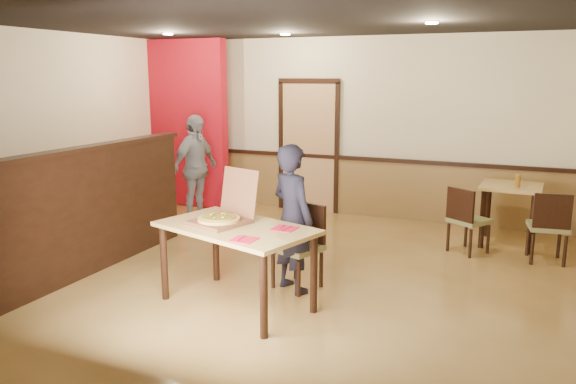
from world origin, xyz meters
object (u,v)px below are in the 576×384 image
(passerby, at_px, (195,168))
(main_table, at_px, (236,237))
(side_chair_right, at_px, (549,224))
(side_table, at_px, (510,199))
(side_chair_left, at_px, (466,218))
(pizza_box, at_px, (223,216))
(diner_chair, at_px, (301,242))
(condiment, at_px, (518,181))
(diner, at_px, (292,219))

(passerby, bearing_deg, main_table, -133.75)
(side_chair_right, bearing_deg, side_table, -61.37)
(side_chair_left, distance_m, pizza_box, 3.28)
(main_table, distance_m, diner_chair, 0.85)
(diner_chair, distance_m, side_table, 3.15)
(side_table, bearing_deg, diner_chair, -128.63)
(pizza_box, relative_size, condiment, 4.11)
(side_chair_left, xyz_separation_m, pizza_box, (-2.03, -2.54, 0.41))
(side_chair_right, height_order, side_table, side_chair_right)
(side_chair_right, relative_size, condiment, 5.30)
(side_chair_left, distance_m, side_chair_right, 0.94)
(diner_chair, bearing_deg, main_table, -98.34)
(diner, relative_size, passerby, 0.95)
(diner_chair, relative_size, side_table, 1.09)
(side_chair_right, xyz_separation_m, pizza_box, (-2.98, -2.53, 0.39))
(diner_chair, height_order, side_chair_left, diner_chair)
(side_chair_right, distance_m, side_table, 0.78)
(main_table, xyz_separation_m, side_chair_left, (1.86, 2.59, -0.23))
(side_chair_right, bearing_deg, side_chair_left, -8.85)
(passerby, bearing_deg, diner_chair, -120.34)
(main_table, bearing_deg, passerby, 145.38)
(diner_chair, height_order, condiment, condiment)
(diner_chair, height_order, side_chair_right, diner_chair)
(side_table, height_order, passerby, passerby)
(diner, bearing_deg, pizza_box, 76.59)
(side_table, xyz_separation_m, diner, (-2.01, -2.60, 0.14))
(side_chair_left, distance_m, passerby, 4.06)
(diner_chair, distance_m, side_chair_left, 2.38)
(side_chair_right, bearing_deg, diner, 30.64)
(pizza_box, distance_m, condiment, 3.96)
(condiment, bearing_deg, side_table, 117.29)
(main_table, relative_size, side_chair_left, 2.00)
(condiment, bearing_deg, diner, -130.27)
(diner_chair, relative_size, side_chair_right, 1.01)
(side_chair_left, xyz_separation_m, passerby, (-4.05, 0.14, 0.35))
(main_table, bearing_deg, side_table, 70.44)
(side_table, xyz_separation_m, passerby, (-4.53, -0.46, 0.19))
(side_chair_left, distance_m, side_table, 0.79)
(passerby, bearing_deg, condiment, -78.38)
(pizza_box, xyz_separation_m, condiment, (2.59, 3.00, 0.02))
(passerby, xyz_separation_m, condiment, (4.60, 0.32, 0.08))
(main_table, distance_m, pizza_box, 0.25)
(main_table, height_order, side_table, side_table)
(side_chair_left, xyz_separation_m, condiment, (0.56, 0.46, 0.43))
(diner_chair, bearing_deg, pizza_box, -109.99)
(diner, relative_size, pizza_box, 2.27)
(side_chair_right, xyz_separation_m, side_table, (-0.46, 0.61, 0.15))
(diner_chair, height_order, side_table, diner_chair)
(main_table, xyz_separation_m, side_table, (2.35, 3.19, -0.07))
(main_table, relative_size, passerby, 1.04)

